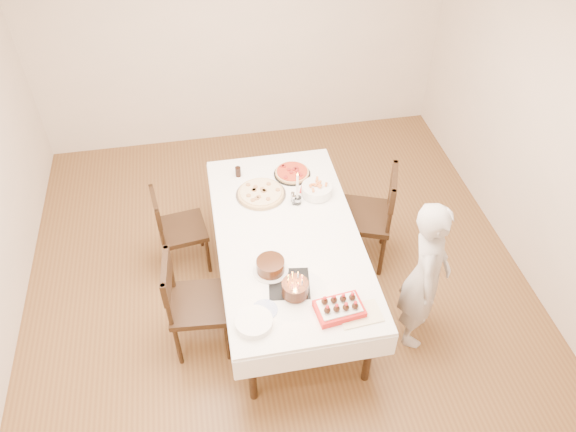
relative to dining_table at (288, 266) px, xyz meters
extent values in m
plane|color=brown|center=(-0.06, 0.02, -0.38)|extent=(5.00, 5.00, 0.00)
cube|color=beige|center=(-0.06, 2.52, 0.98)|extent=(4.50, 0.04, 2.70)
cube|color=beige|center=(2.19, 0.02, 0.98)|extent=(0.04, 5.00, 2.70)
cube|color=white|center=(0.00, 0.00, 0.00)|extent=(1.70, 2.38, 0.75)
imported|color=beige|center=(0.96, -0.58, 0.33)|extent=(0.52, 0.61, 1.41)
cylinder|color=beige|center=(-0.14, 0.52, 0.40)|extent=(0.53, 0.53, 0.04)
cylinder|color=red|center=(0.18, 0.75, 0.40)|extent=(0.43, 0.43, 0.04)
cube|color=#B21E1E|center=(0.33, 0.55, 0.38)|extent=(0.28, 0.28, 0.01)
cylinder|color=white|center=(0.34, 0.44, 0.43)|extent=(0.31, 0.31, 0.09)
cylinder|color=white|center=(0.15, 0.36, 0.54)|extent=(0.09, 0.09, 0.34)
cylinder|color=black|center=(-0.30, 0.82, 0.42)|extent=(0.05, 0.05, 0.09)
cylinder|color=#33190C|center=(-0.20, -0.35, 0.43)|extent=(0.30, 0.30, 0.11)
cube|color=black|center=(-0.09, -0.51, 0.38)|extent=(0.34, 0.34, 0.01)
cylinder|color=#381C0F|center=(-0.06, -0.61, 0.47)|extent=(0.22, 0.22, 0.17)
cube|color=beige|center=(0.35, -0.87, 0.38)|extent=(0.31, 0.22, 0.02)
cylinder|color=white|center=(-0.39, -0.82, 0.40)|extent=(0.33, 0.33, 0.05)
cylinder|color=white|center=(-0.30, -0.71, 0.38)|extent=(0.22, 0.22, 0.01)
camera|label=1|loc=(-0.58, -3.13, 3.59)|focal=35.00mm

